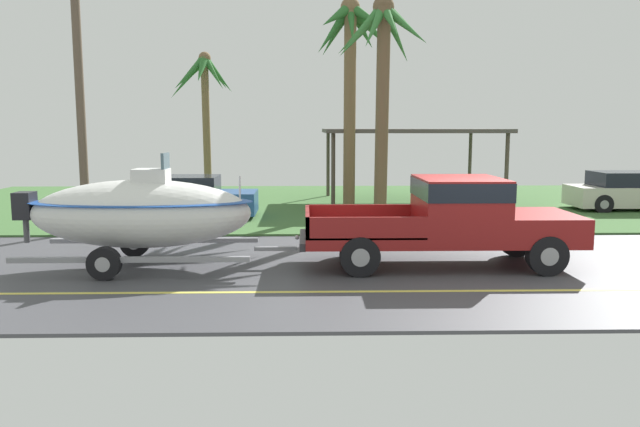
# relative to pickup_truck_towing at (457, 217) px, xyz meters

# --- Properties ---
(ground) EXTENTS (36.00, 22.00, 0.11)m
(ground) POSITION_rel_pickup_truck_towing_xyz_m (0.52, 8.09, -1.06)
(ground) COLOR #424247
(pickup_truck_towing) EXTENTS (5.90, 2.13, 1.88)m
(pickup_truck_towing) POSITION_rel_pickup_truck_towing_xyz_m (0.00, 0.00, 0.00)
(pickup_truck_towing) COLOR maroon
(pickup_truck_towing) RESTS_ON ground
(boat_on_trailer) EXTENTS (5.81, 2.42, 2.40)m
(boat_on_trailer) POSITION_rel_pickup_truck_towing_xyz_m (-6.63, -0.00, 0.11)
(boat_on_trailer) COLOR gray
(boat_on_trailer) RESTS_ON ground
(parked_sedan_near) EXTENTS (4.54, 1.83, 1.38)m
(parked_sedan_near) POSITION_rel_pickup_truck_towing_xyz_m (-7.10, 7.01, -0.37)
(parked_sedan_near) COLOR #234C89
(parked_sedan_near) RESTS_ON ground
(parked_sedan_far) EXTENTS (4.62, 1.82, 1.38)m
(parked_sedan_far) POSITION_rel_pickup_truck_towing_xyz_m (8.42, 8.63, -0.37)
(parked_sedan_far) COLOR beige
(parked_sedan_far) RESTS_ON ground
(carport_awning) EXTENTS (6.49, 5.33, 2.86)m
(carport_awning) POSITION_rel_pickup_truck_towing_xyz_m (0.75, 10.82, 1.68)
(carport_awning) COLOR #4C4238
(carport_awning) RESTS_ON ground
(palm_tree_near_right) EXTENTS (2.77, 2.94, 6.04)m
(palm_tree_near_right) POSITION_rel_pickup_truck_towing_xyz_m (-7.46, 13.70, 3.64)
(palm_tree_near_right) COLOR brown
(palm_tree_near_right) RESTS_ON ground
(palm_tree_mid) EXTENTS (2.73, 2.35, 7.13)m
(palm_tree_mid) POSITION_rel_pickup_truck_towing_xyz_m (-1.68, 8.12, 4.30)
(palm_tree_mid) COLOR brown
(palm_tree_mid) RESTS_ON ground
(palm_tree_far_left) EXTENTS (2.86, 2.77, 6.65)m
(palm_tree_far_left) POSITION_rel_pickup_truck_towing_xyz_m (-0.96, 5.47, 3.92)
(palm_tree_far_left) COLOR brown
(palm_tree_far_left) RESTS_ON ground
(utility_pole) EXTENTS (0.24, 1.80, 7.59)m
(utility_pole) POSITION_rel_pickup_truck_towing_xyz_m (-9.38, 4.61, 2.90)
(utility_pole) COLOR brown
(utility_pole) RESTS_ON ground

